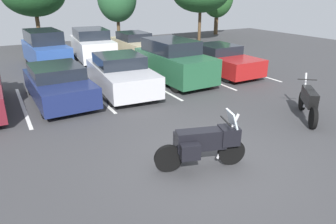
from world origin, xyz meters
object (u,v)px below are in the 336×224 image
car_silver (121,74)px  car_green (174,61)px  car_far_white (92,45)px  car_far_champagne (135,45)px  motorcycle_second (309,101)px  car_navy (58,84)px  motorcycle_touring (204,143)px  car_far_blue (45,49)px  car_red (221,60)px

car_silver → car_green: 2.76m
car_green → car_far_white: size_ratio=0.95×
car_green → car_far_champagne: (0.82, 6.37, -0.20)m
car_green → motorcycle_second: bearing=-75.9°
car_navy → motorcycle_touring: bearing=-73.5°
car_green → car_far_blue: 7.69m
car_far_blue → car_far_champagne: size_ratio=1.01×
car_red → car_far_blue: size_ratio=0.94×
car_green → car_far_champagne: 6.42m
motorcycle_second → car_silver: size_ratio=0.40×
car_far_white → car_red: bearing=-53.5°
car_red → motorcycle_second: bearing=-101.8°
motorcycle_touring → car_silver: 6.65m
motorcycle_touring → car_far_white: 13.53m
car_red → car_navy: bearing=-177.2°
car_far_blue → motorcycle_second: bearing=-63.3°
car_far_blue → car_far_champagne: car_far_blue is taller
motorcycle_touring → car_red: size_ratio=0.49×
car_green → car_red: (2.84, 0.09, -0.25)m
motorcycle_second → car_green: (-1.54, 6.13, 0.35)m
car_navy → car_far_blue: size_ratio=0.93×
motorcycle_touring → car_far_blue: size_ratio=0.46×
motorcycle_touring → car_navy: size_ratio=0.50×
car_green → car_far_white: car_green is taller
car_green → car_red: size_ratio=1.02×
car_far_white → car_far_champagne: bearing=-2.5°
car_green → motorcycle_touring: bearing=-115.0°
motorcycle_second → car_navy: car_navy is taller
car_far_champagne → car_navy: bearing=-132.3°
car_silver → car_far_white: size_ratio=0.99×
car_silver → car_far_white: (0.83, 6.83, 0.17)m
car_far_white → car_far_champagne: size_ratio=1.02×
car_green → car_navy: bearing=-176.6°
motorcycle_second → car_far_champagne: bearing=93.3°
motorcycle_second → car_far_blue: car_far_blue is taller
car_red → car_far_white: (-4.73, 6.39, 0.23)m
car_silver → car_far_blue: car_far_blue is taller
car_red → car_far_blue: 9.61m
car_far_blue → car_far_champagne: (5.45, 0.23, -0.23)m
car_silver → car_green: car_green is taller
motorcycle_touring → car_far_blue: bearing=96.0°
motorcycle_touring → car_far_white: car_far_white is taller
motorcycle_second → car_navy: bearing=139.3°
car_green → car_far_white: 6.76m
car_navy → car_far_champagne: (6.06, 6.67, 0.06)m
motorcycle_second → car_red: car_red is taller
car_far_champagne → car_far_blue: bearing=-177.6°
motorcycle_second → car_far_white: bearing=105.2°
motorcycle_second → car_red: bearing=78.2°
motorcycle_touring → car_red: bearing=49.2°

